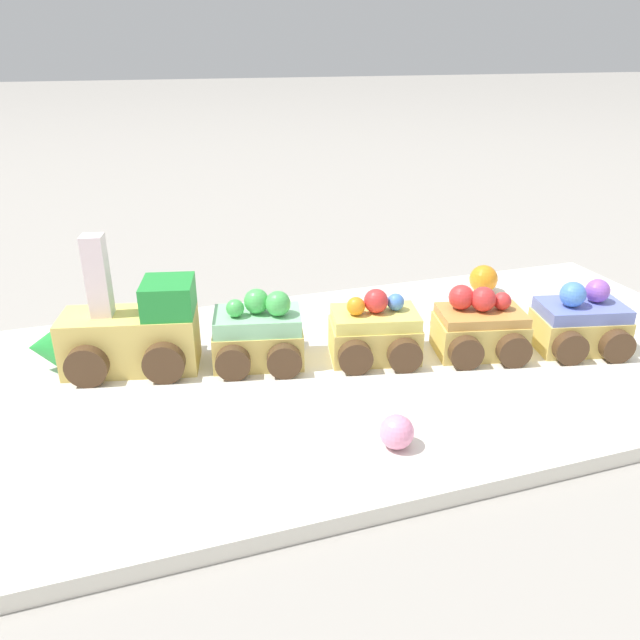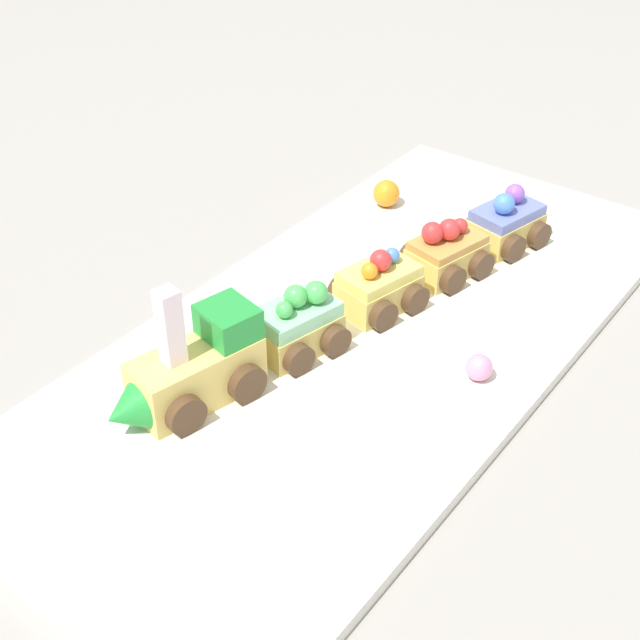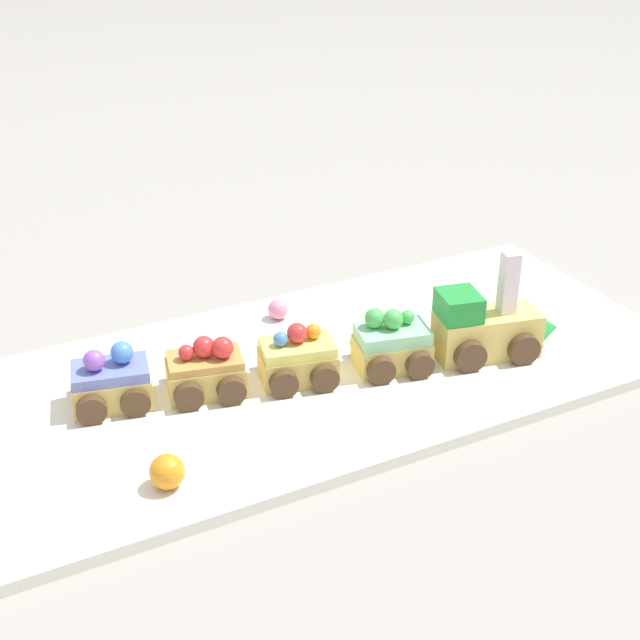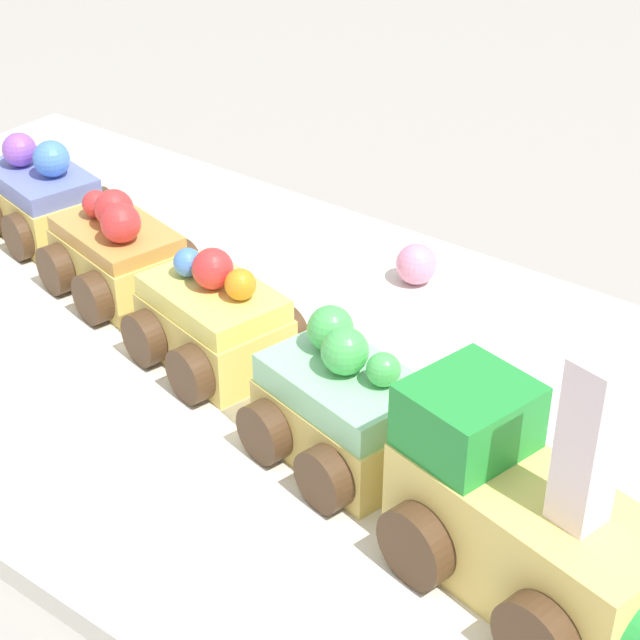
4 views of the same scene
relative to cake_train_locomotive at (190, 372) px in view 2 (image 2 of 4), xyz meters
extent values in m
plane|color=gray|center=(-0.16, 0.06, -0.04)|extent=(10.00, 10.00, 0.00)
cube|color=white|center=(-0.16, 0.06, -0.04)|extent=(0.73, 0.33, 0.01)
cube|color=#EACC66|center=(-0.01, 0.00, -0.01)|extent=(0.11, 0.07, 0.05)
cube|color=green|center=(-0.04, 0.01, 0.03)|extent=(0.05, 0.05, 0.03)
cone|color=green|center=(0.06, -0.01, -0.01)|extent=(0.04, 0.05, 0.04)
cube|color=white|center=(0.01, 0.00, 0.03)|extent=(0.02, 0.02, 0.02)
cube|color=white|center=(0.01, 0.00, 0.04)|extent=(0.02, 0.02, 0.02)
cube|color=white|center=(0.01, 0.00, 0.06)|extent=(0.02, 0.02, 0.02)
cube|color=white|center=(0.01, 0.00, 0.07)|extent=(0.02, 0.02, 0.02)
cylinder|color=#4C331E|center=(0.02, -0.03, -0.01)|extent=(0.03, 0.02, 0.03)
cylinder|color=#4C331E|center=(0.03, 0.02, -0.01)|extent=(0.03, 0.02, 0.03)
cylinder|color=#4C331E|center=(-0.04, -0.02, -0.01)|extent=(0.03, 0.02, 0.03)
cylinder|color=#4C331E|center=(-0.03, 0.04, -0.01)|extent=(0.03, 0.02, 0.03)
cube|color=#EACC66|center=(-0.11, 0.02, -0.01)|extent=(0.08, 0.06, 0.03)
cube|color=#93DBA3|center=(-0.11, 0.02, 0.01)|extent=(0.08, 0.06, 0.01)
sphere|color=#4CBC56|center=(-0.12, 0.03, 0.02)|extent=(0.02, 0.02, 0.02)
sphere|color=#4CBC56|center=(-0.11, 0.02, 0.02)|extent=(0.02, 0.02, 0.02)
sphere|color=#4CBC56|center=(-0.09, 0.03, 0.02)|extent=(0.02, 0.02, 0.01)
cylinder|color=#4C331E|center=(-0.09, -0.01, -0.02)|extent=(0.03, 0.02, 0.03)
cylinder|color=#4C331E|center=(-0.08, 0.05, -0.02)|extent=(0.03, 0.02, 0.03)
cylinder|color=#4C331E|center=(-0.13, 0.00, -0.02)|extent=(0.03, 0.02, 0.03)
cylinder|color=#4C331E|center=(-0.12, 0.06, -0.02)|extent=(0.03, 0.02, 0.03)
cube|color=#EACC66|center=(-0.20, 0.05, -0.01)|extent=(0.08, 0.06, 0.03)
cube|color=#EFE066|center=(-0.20, 0.05, 0.01)|extent=(0.08, 0.06, 0.01)
sphere|color=#4C84E0|center=(-0.22, 0.05, 0.02)|extent=(0.02, 0.02, 0.01)
sphere|color=red|center=(-0.20, 0.05, 0.02)|extent=(0.02, 0.02, 0.02)
sphere|color=orange|center=(-0.18, 0.05, 0.02)|extent=(0.02, 0.02, 0.02)
cylinder|color=#4C331E|center=(-0.19, 0.01, -0.02)|extent=(0.03, 0.02, 0.03)
cylinder|color=#4C331E|center=(-0.17, 0.07, -0.02)|extent=(0.03, 0.02, 0.03)
cylinder|color=#4C331E|center=(-0.23, 0.02, -0.02)|extent=(0.03, 0.02, 0.03)
cylinder|color=#4C331E|center=(-0.21, 0.08, -0.02)|extent=(0.03, 0.02, 0.03)
cube|color=#EACC66|center=(-0.29, 0.07, -0.01)|extent=(0.08, 0.06, 0.03)
cube|color=#CC9347|center=(-0.29, 0.07, 0.01)|extent=(0.08, 0.06, 0.01)
sphere|color=red|center=(-0.30, 0.07, 0.02)|extent=(0.02, 0.02, 0.02)
sphere|color=red|center=(-0.29, 0.07, 0.02)|extent=(0.03, 0.03, 0.02)
sphere|color=red|center=(-0.27, 0.06, 0.02)|extent=(0.03, 0.03, 0.02)
cylinder|color=#4C331E|center=(-0.27, 0.03, -0.02)|extent=(0.03, 0.02, 0.03)
cylinder|color=#4C331E|center=(-0.26, 0.09, -0.02)|extent=(0.03, 0.02, 0.03)
cylinder|color=#4C331E|center=(-0.31, 0.04, -0.02)|extent=(0.03, 0.02, 0.03)
cylinder|color=#4C331E|center=(-0.30, 0.10, -0.02)|extent=(0.03, 0.02, 0.03)
cube|color=#EACC66|center=(-0.37, 0.09, -0.01)|extent=(0.08, 0.06, 0.03)
cube|color=#6B7AC6|center=(-0.37, 0.09, 0.01)|extent=(0.08, 0.06, 0.01)
sphere|color=#9956C6|center=(-0.39, 0.08, 0.02)|extent=(0.02, 0.02, 0.02)
sphere|color=#4C84E0|center=(-0.36, 0.09, 0.02)|extent=(0.03, 0.03, 0.02)
cylinder|color=#4C331E|center=(-0.36, 0.05, -0.02)|extent=(0.03, 0.02, 0.03)
cylinder|color=#4C331E|center=(-0.35, 0.11, -0.02)|extent=(0.03, 0.02, 0.03)
cylinder|color=#4C331E|center=(-0.40, 0.06, -0.02)|extent=(0.03, 0.02, 0.03)
cylinder|color=#4C331E|center=(-0.39, 0.12, -0.02)|extent=(0.03, 0.02, 0.03)
sphere|color=orange|center=(-0.37, -0.06, -0.01)|extent=(0.03, 0.03, 0.03)
sphere|color=pink|center=(-0.16, 0.17, -0.02)|extent=(0.02, 0.02, 0.02)
camera|label=1|loc=(-0.01, 0.48, 0.21)|focal=35.00mm
camera|label=2|loc=(0.38, 0.41, 0.44)|focal=50.00mm
camera|label=3|loc=(-0.52, -0.63, 0.43)|focal=50.00mm
camera|label=4|loc=(0.11, -0.27, 0.27)|focal=60.00mm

